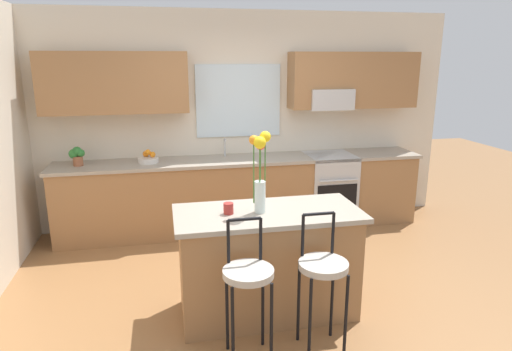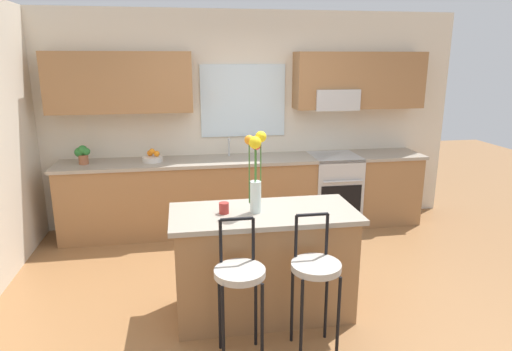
% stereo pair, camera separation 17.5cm
% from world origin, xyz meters
% --- Properties ---
extents(ground_plane, '(14.00, 14.00, 0.00)m').
position_xyz_m(ground_plane, '(0.00, 0.00, 0.00)').
color(ground_plane, olive).
extents(back_wall_assembly, '(5.60, 0.50, 2.70)m').
position_xyz_m(back_wall_assembly, '(0.02, 1.99, 1.51)').
color(back_wall_assembly, beige).
rests_on(back_wall_assembly, ground).
extents(counter_run, '(4.56, 0.64, 0.92)m').
position_xyz_m(counter_run, '(-0.00, 1.70, 0.47)').
color(counter_run, '#996B42').
rests_on(counter_run, ground).
extents(sink_faucet, '(0.02, 0.13, 0.23)m').
position_xyz_m(sink_faucet, '(-0.20, 1.84, 1.06)').
color(sink_faucet, '#B7BABC').
rests_on(sink_faucet, counter_run).
extents(oven_range, '(0.60, 0.64, 0.92)m').
position_xyz_m(oven_range, '(1.14, 1.68, 0.46)').
color(oven_range, '#B7BABC').
rests_on(oven_range, ground).
extents(kitchen_island, '(1.52, 0.70, 0.92)m').
position_xyz_m(kitchen_island, '(-0.15, -0.28, 0.46)').
color(kitchen_island, '#996B42').
rests_on(kitchen_island, ground).
extents(bar_stool_near, '(0.36, 0.36, 1.04)m').
position_xyz_m(bar_stool_near, '(-0.42, -0.85, 0.64)').
color(bar_stool_near, black).
rests_on(bar_stool_near, ground).
extents(bar_stool_middle, '(0.36, 0.36, 1.04)m').
position_xyz_m(bar_stool_middle, '(0.13, -0.85, 0.64)').
color(bar_stool_middle, black).
rests_on(bar_stool_middle, ground).
extents(flower_vase, '(0.17, 0.15, 0.66)m').
position_xyz_m(flower_vase, '(-0.22, -0.29, 1.30)').
color(flower_vase, silver).
rests_on(flower_vase, kitchen_island).
extents(mug_ceramic, '(0.08, 0.08, 0.09)m').
position_xyz_m(mug_ceramic, '(-0.47, -0.28, 0.97)').
color(mug_ceramic, '#A52D28').
rests_on(mug_ceramic, kitchen_island).
extents(fruit_bowl_oranges, '(0.24, 0.24, 0.16)m').
position_xyz_m(fruit_bowl_oranges, '(-1.14, 1.70, 0.97)').
color(fruit_bowl_oranges, silver).
rests_on(fruit_bowl_oranges, counter_run).
extents(potted_plant_small, '(0.18, 0.12, 0.22)m').
position_xyz_m(potted_plant_small, '(-1.94, 1.70, 1.05)').
color(potted_plant_small, '#9E5B3D').
rests_on(potted_plant_small, counter_run).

